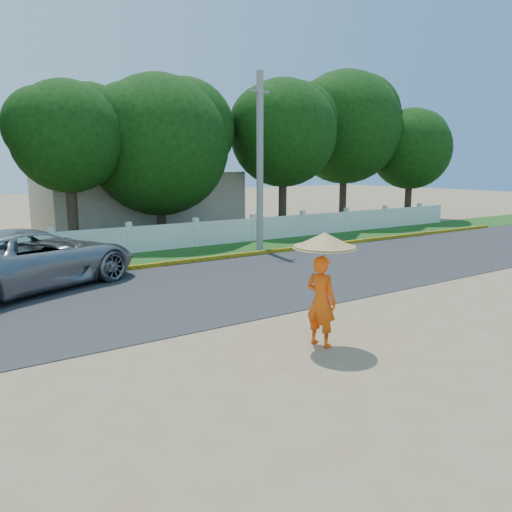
# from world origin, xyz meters

# --- Properties ---
(ground) EXTENTS (120.00, 120.00, 0.00)m
(ground) POSITION_xyz_m (0.00, 0.00, 0.00)
(ground) COLOR #9E8460
(ground) RESTS_ON ground
(road) EXTENTS (60.00, 7.00, 0.02)m
(road) POSITION_xyz_m (0.00, 4.50, 0.01)
(road) COLOR #38383A
(road) RESTS_ON ground
(grass_verge) EXTENTS (60.00, 3.50, 0.03)m
(grass_verge) POSITION_xyz_m (0.00, 9.75, 0.01)
(grass_verge) COLOR #2D601E
(grass_verge) RESTS_ON ground
(curb) EXTENTS (40.00, 0.18, 0.16)m
(curb) POSITION_xyz_m (0.00, 8.05, 0.08)
(curb) COLOR yellow
(curb) RESTS_ON ground
(fence) EXTENTS (40.00, 0.10, 1.10)m
(fence) POSITION_xyz_m (0.00, 11.20, 0.55)
(fence) COLOR silver
(fence) RESTS_ON ground
(building_near) EXTENTS (10.00, 6.00, 3.20)m
(building_near) POSITION_xyz_m (3.00, 18.00, 1.60)
(building_near) COLOR #B7AD99
(building_near) RESTS_ON ground
(utility_pole) EXTENTS (0.28, 0.28, 7.23)m
(utility_pole) POSITION_xyz_m (4.81, 8.88, 3.62)
(utility_pole) COLOR gray
(utility_pole) RESTS_ON ground
(vehicle) EXTENTS (6.99, 5.22, 1.77)m
(vehicle) POSITION_xyz_m (-4.39, 7.16, 0.88)
(vehicle) COLOR gray
(vehicle) RESTS_ON ground
(monk_with_parasol) EXTENTS (1.25, 1.25, 2.27)m
(monk_with_parasol) POSITION_xyz_m (-0.48, -1.05, 1.48)
(monk_with_parasol) COLOR #F5520C
(monk_with_parasol) RESTS_ON ground
(tree_row) EXTENTS (38.83, 7.61, 9.25)m
(tree_row) POSITION_xyz_m (4.42, 14.14, 4.87)
(tree_row) COLOR #473828
(tree_row) RESTS_ON ground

